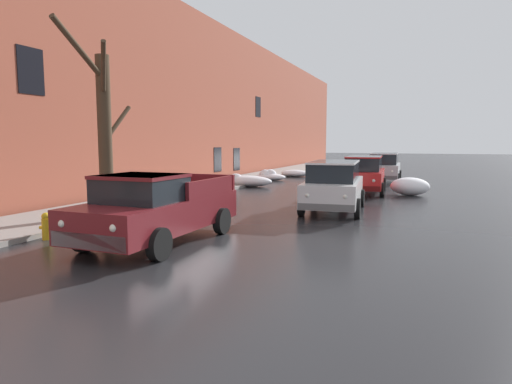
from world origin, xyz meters
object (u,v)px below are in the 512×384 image
at_px(pickup_truck_maroon_approaching_near_lane, 156,208).
at_px(suv_red_parked_kerbside_mid, 364,173).
at_px(suv_white_parked_kerbside_close, 334,184).
at_px(fire_hydrant, 46,226).
at_px(bare_tree_second_along_sidewalk, 104,131).
at_px(suv_silver_parked_far_down_block, 384,166).

height_order(pickup_truck_maroon_approaching_near_lane, suv_red_parked_kerbside_mid, suv_red_parked_kerbside_mid).
relative_size(suv_white_parked_kerbside_close, fire_hydrant, 6.74).
height_order(bare_tree_second_along_sidewalk, suv_white_parked_kerbside_close, bare_tree_second_along_sidewalk).
bearing_deg(suv_white_parked_kerbside_close, pickup_truck_maroon_approaching_near_lane, -114.63).
distance_m(pickup_truck_maroon_approaching_near_lane, fire_hydrant, 3.02).
bearing_deg(suv_silver_parked_far_down_block, suv_white_parked_kerbside_close, -92.70).
bearing_deg(pickup_truck_maroon_approaching_near_lane, suv_red_parked_kerbside_mid, 75.56).
distance_m(suv_white_parked_kerbside_close, suv_silver_parked_far_down_block, 12.93).
bearing_deg(bare_tree_second_along_sidewalk, suv_silver_parked_far_down_block, 67.74).
relative_size(bare_tree_second_along_sidewalk, suv_silver_parked_far_down_block, 1.26).
xyz_separation_m(suv_silver_parked_far_down_block, fire_hydrant, (-6.60, -20.36, -0.63)).
xyz_separation_m(pickup_truck_maroon_approaching_near_lane, suv_silver_parked_far_down_block, (3.71, 19.68, 0.11)).
height_order(pickup_truck_maroon_approaching_near_lane, suv_silver_parked_far_down_block, suv_silver_parked_far_down_block).
xyz_separation_m(pickup_truck_maroon_approaching_near_lane, suv_red_parked_kerbside_mid, (3.35, 13.01, 0.11)).
xyz_separation_m(pickup_truck_maroon_approaching_near_lane, fire_hydrant, (-2.90, -0.68, -0.53)).
bearing_deg(fire_hydrant, suv_red_parked_kerbside_mid, 65.48).
bearing_deg(pickup_truck_maroon_approaching_near_lane, fire_hydrant, -166.73).
bearing_deg(fire_hydrant, bare_tree_second_along_sidewalk, 99.87).
distance_m(bare_tree_second_along_sidewalk, pickup_truck_maroon_approaching_near_lane, 4.56).
distance_m(bare_tree_second_along_sidewalk, suv_white_parked_kerbside_close, 8.13).
bearing_deg(suv_white_parked_kerbside_close, fire_hydrant, -128.85).
height_order(bare_tree_second_along_sidewalk, suv_silver_parked_far_down_block, bare_tree_second_along_sidewalk).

